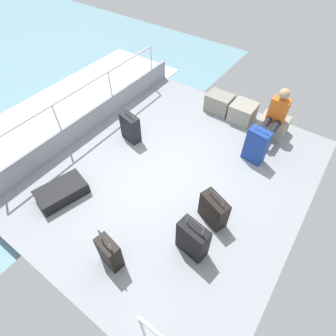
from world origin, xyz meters
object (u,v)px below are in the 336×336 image
cargo_crate_2 (273,125)px  suitcase_1 (130,128)px  suitcase_3 (62,192)px  suitcase_5 (214,210)px  cargo_crate_0 (219,103)px  suitcase_2 (256,146)px  suitcase_0 (110,253)px  suitcase_4 (193,239)px  passenger_seated (275,115)px  cargo_crate_1 (243,112)px

cargo_crate_2 → suitcase_1: 2.93m
suitcase_3 → suitcase_5: size_ratio=1.38×
cargo_crate_0 → suitcase_2: 1.61m
cargo_crate_0 → suitcase_0: suitcase_0 is taller
suitcase_0 → suitcase_3: suitcase_0 is taller
cargo_crate_2 → suitcase_4: suitcase_4 is taller
suitcase_1 → suitcase_4: size_ratio=0.85×
cargo_crate_0 → cargo_crate_2: size_ratio=1.02×
passenger_seated → suitcase_0: size_ratio=1.42×
suitcase_4 → suitcase_0: bearing=-135.6°
cargo_crate_1 → suitcase_4: bearing=-77.3°
cargo_crate_1 → suitcase_2: bearing=-54.6°
passenger_seated → suitcase_1: 2.83m
cargo_crate_0 → suitcase_5: (1.29, -2.59, 0.06)m
cargo_crate_1 → suitcase_0: suitcase_0 is taller
suitcase_2 → suitcase_0: bearing=-104.5°
suitcase_5 → cargo_crate_0: bearing=116.5°
suitcase_0 → suitcase_2: bearing=75.5°
suitcase_2 → suitcase_4: bearing=-89.2°
suitcase_2 → suitcase_4: size_ratio=1.04×
suitcase_2 → suitcase_4: 2.23m
cargo_crate_2 → suitcase_0: (-0.79, -3.99, 0.09)m
cargo_crate_2 → suitcase_3: (-2.27, -3.64, -0.07)m
cargo_crate_1 → suitcase_1: bearing=-130.1°
suitcase_0 → suitcase_5: bearing=60.3°
cargo_crate_0 → passenger_seated: (1.27, -0.20, 0.35)m
cargo_crate_0 → suitcase_5: 2.90m
passenger_seated → suitcase_2: 0.80m
suitcase_3 → passenger_seated: bearing=56.8°
cargo_crate_1 → suitcase_0: (-0.10, -4.00, 0.07)m
suitcase_4 → suitcase_5: suitcase_4 is taller
suitcase_4 → suitcase_5: size_ratio=1.22×
passenger_seated → suitcase_5: 2.41m
suitcase_1 → suitcase_2: bearing=21.7°
passenger_seated → suitcase_1: size_ratio=1.59×
passenger_seated → suitcase_4: 3.02m
cargo_crate_1 → suitcase_2: size_ratio=0.65×
cargo_crate_2 → suitcase_0: suitcase_0 is taller
cargo_crate_1 → suitcase_3: cargo_crate_1 is taller
cargo_crate_0 → suitcase_1: 2.13m
cargo_crate_2 → suitcase_4: size_ratio=0.74×
cargo_crate_0 → suitcase_0: 4.04m
suitcase_1 → suitcase_5: (2.28, -0.71, -0.02)m
passenger_seated → suitcase_3: passenger_seated is taller
suitcase_5 → passenger_seated: bearing=90.4°
passenger_seated → cargo_crate_1: bearing=164.7°
cargo_crate_0 → suitcase_1: bearing=-117.8°
suitcase_2 → cargo_crate_2: bearing=89.7°
suitcase_2 → suitcase_3: (-2.26, -2.69, -0.24)m
cargo_crate_0 → suitcase_3: size_ratio=0.66×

